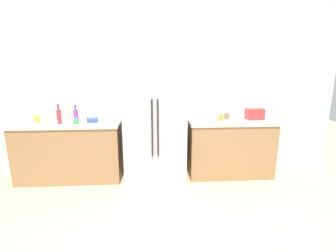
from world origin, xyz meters
name	(u,v)px	position (x,y,z in m)	size (l,w,h in m)	color
ground_plane	(179,228)	(0.00, 0.00, 0.00)	(11.18, 11.18, 0.00)	tan
kitchen_back_panel	(169,83)	(0.00, 1.70, 1.46)	(5.59, 0.10, 2.92)	silver
counter_left	(70,151)	(-1.56, 1.36, 0.45)	(1.58, 0.59, 0.91)	#9E7247
counter_right	(230,148)	(0.97, 1.36, 0.45)	(1.36, 0.59, 0.91)	#9E7247
refrigerator	(155,123)	(-0.24, 1.30, 0.90)	(0.91, 0.70, 1.80)	#B7BABF
toaster	(255,114)	(1.36, 1.41, 0.99)	(0.27, 0.16, 0.18)	red
bottle_a	(59,116)	(-1.65, 1.30, 1.02)	(0.07, 0.07, 0.29)	red
bottle_b	(76,115)	(-1.46, 1.51, 1.00)	(0.08, 0.08, 0.24)	purple
cup_a	(76,121)	(-1.39, 1.27, 0.94)	(0.08, 0.08, 0.08)	green
cup_b	(221,117)	(0.80, 1.37, 0.96)	(0.08, 0.08, 0.10)	orange
cup_c	(227,116)	(0.92, 1.46, 0.95)	(0.09, 0.09, 0.10)	brown
cup_d	(37,119)	(-2.03, 1.45, 0.95)	(0.08, 0.08, 0.09)	yellow
bowl_a	(93,120)	(-1.19, 1.38, 0.94)	(0.17, 0.17, 0.07)	blue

